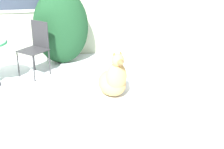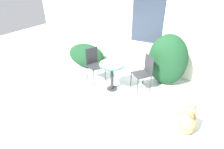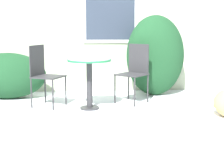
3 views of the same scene
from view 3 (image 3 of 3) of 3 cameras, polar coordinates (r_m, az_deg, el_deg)
name	(u,v)px [view 3 (image 3 of 3)]	position (r m, az deg, el deg)	size (l,w,h in m)	color
ground_plane	(115,121)	(4.66, 0.57, -7.76)	(16.00, 16.00, 0.00)	white
house_wall	(106,23)	(6.68, -1.02, 8.52)	(8.00, 0.10, 2.60)	#B2BC9E
shrub_left	(8,76)	(6.27, -16.96, -0.21)	(1.34, 0.65, 0.81)	#194223
shrub_middle	(155,56)	(6.32, 7.20, 3.15)	(1.06, 0.64, 1.47)	#194223
patio_table	(89,67)	(5.23, -3.80, 1.20)	(0.66, 0.66, 0.80)	#2D2D30
patio_chair_near_table	(134,70)	(5.71, 3.74, 0.72)	(0.60, 0.60, 0.97)	#2D2D30
patio_chair_far_side	(44,72)	(5.53, -11.24, 0.34)	(0.57, 0.57, 0.97)	#2D2D30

